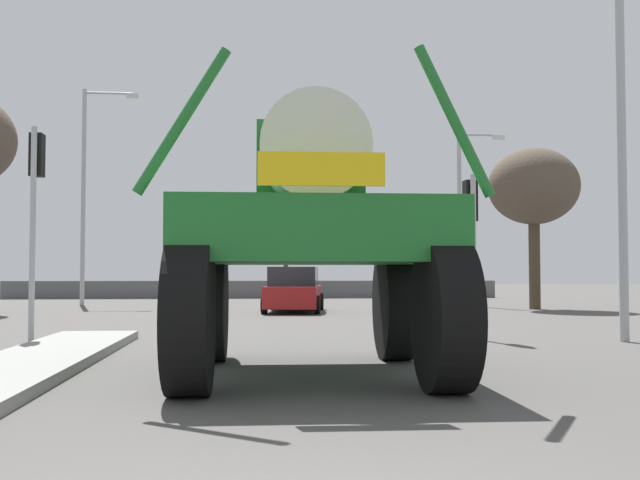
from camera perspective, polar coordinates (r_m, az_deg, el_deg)
The scene contains 13 objects.
ground_plane at distance 21.47m, azimuth -4.65°, elevation -6.00°, with size 120.00×120.00×0.00m, color #4C4947.
median_island at distance 11.11m, azimuth -21.29°, elevation -8.81°, with size 1.51×10.57×0.15m, color gray.
oversize_sprayer at distance 10.02m, azimuth -0.73°, elevation 0.10°, with size 3.97×5.01×3.87m.
sedan_ahead at distance 25.80m, azimuth -1.96°, elevation -3.82°, with size 2.31×4.29×1.52m.
traffic_signal_near_left at distance 15.79m, azimuth -20.49°, elevation 3.84°, with size 0.24×0.54×4.14m.
traffic_signal_near_right at distance 15.84m, azimuth 11.22°, elevation 1.52°, with size 0.24×0.54×3.32m.
traffic_signal_far_left at distance 32.23m, azimuth -10.44°, elevation 0.47°, with size 0.24×0.55×4.04m.
streetlight_near_right at distance 16.27m, azimuth 22.02°, elevation 8.76°, with size 1.89×0.24×8.00m.
streetlight_far_left at distance 32.68m, azimuth -16.97°, elevation 4.00°, with size 2.28×0.24×8.87m.
streetlight_far_right at distance 31.61m, azimuth 10.68°, elevation 2.46°, with size 1.99×0.24×7.12m.
bare_tree_right at distance 28.99m, azimuth 15.68°, elevation 3.80°, with size 3.29×3.29×5.89m.
bare_tree_far_center at distance 41.69m, azimuth -2.57°, elevation 1.26°, with size 2.81×2.81×5.24m.
roadside_barrier at distance 39.29m, azimuth -4.90°, elevation -3.71°, with size 25.21×0.24×0.90m, color #59595B.
Camera 1 is at (-0.21, -3.42, 1.35)m, focal length 42.81 mm.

